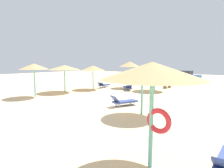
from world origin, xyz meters
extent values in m
plane|color=beige|center=(0.00, 0.00, 0.00)|extent=(80.00, 80.00, 0.00)
cylinder|color=#6BC6BC|center=(-4.91, 6.17, 1.07)|extent=(0.12, 0.12, 2.14)
cone|color=tan|center=(-4.91, 6.17, 2.31)|extent=(2.64, 2.64, 0.54)
cylinder|color=#6BC6BC|center=(4.09, 0.25, 1.19)|extent=(0.12, 0.12, 2.38)
cone|color=tan|center=(4.09, 0.25, 2.51)|extent=(2.65, 2.65, 0.46)
cylinder|color=#6BC6BC|center=(-2.35, 9.66, 1.26)|extent=(0.12, 0.12, 2.52)
cone|color=tan|center=(-2.35, 9.66, 2.72)|extent=(2.50, 2.50, 0.59)
cylinder|color=#6BC6BC|center=(6.76, -4.39, 1.29)|extent=(0.12, 0.12, 2.58)
cone|color=tan|center=(6.76, -4.39, 2.72)|extent=(2.79, 2.79, 0.47)
torus|color=red|center=(6.98, -4.39, 1.37)|extent=(0.71, 0.18, 0.70)
cylinder|color=#6BC6BC|center=(-5.90, 3.08, 1.15)|extent=(0.12, 0.12, 2.30)
cone|color=tan|center=(-5.90, 3.08, 2.43)|extent=(3.10, 3.10, 0.45)
cylinder|color=#6BC6BC|center=(-5.87, -0.18, 1.22)|extent=(0.12, 0.12, 2.44)
cone|color=tan|center=(-5.87, -0.18, 2.59)|extent=(2.42, 2.42, 0.49)
cylinder|color=#6BC6BC|center=(0.95, 9.24, 1.15)|extent=(0.12, 0.12, 2.29)
cone|color=tan|center=(0.95, 9.24, 2.47)|extent=(3.08, 3.08, 0.54)
cube|color=#33478C|center=(-4.86, 8.09, 0.28)|extent=(0.87, 1.77, 0.12)
cube|color=#33478C|center=(-4.75, 7.30, 0.48)|extent=(0.70, 0.59, 0.36)
cylinder|color=silver|center=(-4.56, 7.52, 0.11)|extent=(0.06, 0.06, 0.22)
cylinder|color=silver|center=(-4.99, 7.46, 0.11)|extent=(0.06, 0.06, 0.22)
cylinder|color=silver|center=(-4.72, 8.71, 0.11)|extent=(0.06, 0.06, 0.22)
cylinder|color=silver|center=(-5.16, 8.65, 0.11)|extent=(0.06, 0.06, 0.22)
cube|color=#33478C|center=(2.17, 1.55, 0.28)|extent=(1.31, 1.81, 0.12)
cube|color=#33478C|center=(1.83, 0.83, 0.54)|extent=(0.77, 0.67, 0.45)
cylinder|color=silver|center=(2.11, 0.91, 0.11)|extent=(0.06, 0.06, 0.22)
cylinder|color=silver|center=(1.72, 1.10, 0.11)|extent=(0.06, 0.06, 0.22)
cylinder|color=silver|center=(2.63, 1.99, 0.11)|extent=(0.06, 0.06, 0.22)
cylinder|color=silver|center=(2.24, 2.18, 0.11)|extent=(0.06, 0.06, 0.22)
cube|color=#33478C|center=(-1.58, 7.90, 0.28)|extent=(1.63, 1.68, 0.12)
cube|color=#33478C|center=(-1.03, 7.32, 0.47)|extent=(0.83, 0.82, 0.32)
cylinder|color=silver|center=(-1.01, 7.61, 0.11)|extent=(0.06, 0.06, 0.22)
cylinder|color=silver|center=(-1.33, 7.31, 0.11)|extent=(0.06, 0.06, 0.22)
cylinder|color=silver|center=(-1.83, 8.49, 0.11)|extent=(0.06, 0.06, 0.22)
cylinder|color=silver|center=(-2.15, 8.19, 0.11)|extent=(0.06, 0.06, 0.22)
cube|color=brown|center=(1.37, 11.87, 0.45)|extent=(0.59, 1.54, 0.08)
cube|color=brown|center=(1.30, 11.32, 0.21)|extent=(0.37, 0.16, 0.41)
cube|color=brown|center=(1.44, 12.41, 0.21)|extent=(0.37, 0.16, 0.41)
cube|color=#194C9E|center=(1.35, 19.56, 0.67)|extent=(4.13, 2.04, 0.90)
cube|color=#262D38|center=(1.16, 19.58, 1.42)|extent=(2.13, 1.73, 0.60)
cylinder|color=black|center=(2.78, 20.32, 0.32)|extent=(0.66, 0.28, 0.64)
cylinder|color=black|center=(2.62, 18.56, 0.32)|extent=(0.66, 0.28, 0.64)
cylinder|color=black|center=(0.09, 20.55, 0.32)|extent=(0.66, 0.28, 0.64)
cylinder|color=black|center=(-0.07, 18.80, 0.32)|extent=(0.66, 0.28, 0.64)
camera|label=1|loc=(8.84, -9.05, 2.94)|focal=29.95mm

